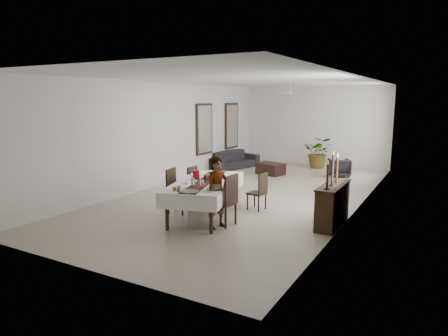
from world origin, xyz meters
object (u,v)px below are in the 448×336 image
dining_table_top (205,183)px  sofa (233,159)px  red_pitcher (196,175)px  woman (217,193)px  sideboard_body (332,205)px

dining_table_top → sofa: (-2.52, 6.09, -0.45)m
red_pitcher → sofa: 6.43m
woman → sideboard_body: (2.07, 1.36, -0.32)m
dining_table_top → red_pitcher: size_ratio=12.00×
woman → sideboard_body: size_ratio=1.05×
red_pitcher → sideboard_body: (3.06, 0.64, -0.49)m
woman → sideboard_body: woman is taller
dining_table_top → red_pitcher: 0.35m
sofa → sideboard_body: bearing=-120.2°
dining_table_top → sideboard_body: sideboard_body is taller
woman → sofa: size_ratio=0.67×
sofa → woman: bearing=-139.2°
dining_table_top → woman: 0.94m
dining_table_top → red_pitcher: (-0.30, 0.08, 0.15)m
dining_table_top → sofa: bearing=96.5°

